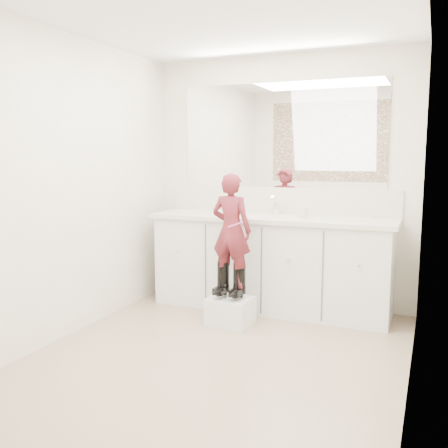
% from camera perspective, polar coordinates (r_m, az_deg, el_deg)
% --- Properties ---
extents(floor, '(3.00, 3.00, 0.00)m').
position_cam_1_polar(floor, '(3.78, -0.55, -14.75)').
color(floor, '#866B58').
rests_on(floor, ground).
extents(ceiling, '(3.00, 3.00, 0.00)m').
position_cam_1_polar(ceiling, '(3.61, -0.61, 23.07)').
color(ceiling, white).
rests_on(ceiling, wall_back).
extents(wall_back, '(2.60, 0.00, 2.60)m').
position_cam_1_polar(wall_back, '(4.91, 6.45, 4.87)').
color(wall_back, beige).
rests_on(wall_back, floor).
extents(wall_front, '(2.60, 0.00, 2.60)m').
position_cam_1_polar(wall_front, '(2.21, -16.29, 0.96)').
color(wall_front, beige).
rests_on(wall_front, floor).
extents(wall_left, '(0.00, 3.00, 3.00)m').
position_cam_1_polar(wall_left, '(4.19, -17.17, 4.06)').
color(wall_left, beige).
rests_on(wall_left, floor).
extents(wall_right, '(0.00, 3.00, 3.00)m').
position_cam_1_polar(wall_right, '(3.21, 21.26, 2.81)').
color(wall_right, beige).
rests_on(wall_right, floor).
extents(vanity_cabinet, '(2.20, 0.55, 0.85)m').
position_cam_1_polar(vanity_cabinet, '(4.75, 5.36, -4.66)').
color(vanity_cabinet, silver).
rests_on(vanity_cabinet, floor).
extents(countertop, '(2.28, 0.58, 0.04)m').
position_cam_1_polar(countertop, '(4.66, 5.37, 0.65)').
color(countertop, beige).
rests_on(countertop, vanity_cabinet).
extents(backsplash, '(2.28, 0.03, 0.25)m').
position_cam_1_polar(backsplash, '(4.90, 6.36, 2.70)').
color(backsplash, beige).
rests_on(backsplash, countertop).
extents(mirror, '(2.00, 0.02, 1.00)m').
position_cam_1_polar(mirror, '(4.89, 6.49, 10.02)').
color(mirror, white).
rests_on(mirror, wall_back).
extents(dot_panel, '(2.00, 0.01, 1.20)m').
position_cam_1_polar(dot_panel, '(2.21, -16.58, 12.65)').
color(dot_panel, '#472819').
rests_on(dot_panel, wall_front).
extents(faucet, '(0.08, 0.08, 0.10)m').
position_cam_1_polar(faucet, '(4.81, 5.98, 1.71)').
color(faucet, silver).
rests_on(faucet, countertop).
extents(cup, '(0.14, 0.14, 0.10)m').
position_cam_1_polar(cup, '(4.59, 9.00, 1.37)').
color(cup, beige).
rests_on(cup, countertop).
extents(soap_bottle, '(0.09, 0.09, 0.17)m').
position_cam_1_polar(soap_bottle, '(4.84, 0.72, 2.20)').
color(soap_bottle, beige).
rests_on(soap_bottle, countertop).
extents(step_stool, '(0.38, 0.33, 0.23)m').
position_cam_1_polar(step_stool, '(4.38, 0.73, -9.89)').
color(step_stool, silver).
rests_on(step_stool, floor).
extents(boot_left, '(0.12, 0.21, 0.30)m').
position_cam_1_polar(boot_left, '(4.35, -0.09, -6.33)').
color(boot_left, black).
rests_on(boot_left, step_stool).
extents(boot_right, '(0.12, 0.21, 0.30)m').
position_cam_1_polar(boot_right, '(4.30, 1.77, -6.52)').
color(boot_right, black).
rests_on(boot_right, step_stool).
extents(toddler, '(0.37, 0.26, 0.97)m').
position_cam_1_polar(toddler, '(4.24, 0.84, -0.72)').
color(toddler, '#9B2F3F').
rests_on(toddler, step_stool).
extents(toothbrush, '(0.14, 0.02, 0.06)m').
position_cam_1_polar(toothbrush, '(4.13, 1.33, -0.06)').
color(toothbrush, '#DD56A1').
rests_on(toothbrush, toddler).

